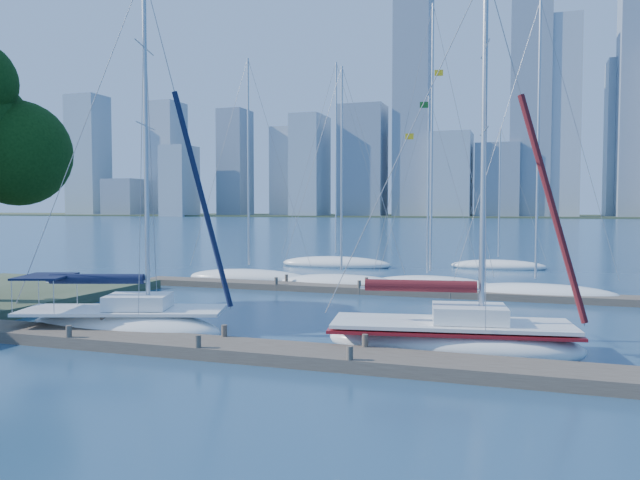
% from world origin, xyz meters
% --- Properties ---
extents(ground, '(700.00, 700.00, 0.00)m').
position_xyz_m(ground, '(0.00, 0.00, 0.00)').
color(ground, navy).
rests_on(ground, ground).
extents(near_dock, '(26.00, 2.00, 0.40)m').
position_xyz_m(near_dock, '(0.00, 0.00, 0.20)').
color(near_dock, '#463C33').
rests_on(near_dock, ground).
extents(far_dock, '(30.00, 1.80, 0.36)m').
position_xyz_m(far_dock, '(2.00, 16.00, 0.18)').
color(far_dock, '#463C33').
rests_on(far_dock, ground).
extents(far_shore, '(800.00, 100.00, 1.50)m').
position_xyz_m(far_shore, '(0.00, 320.00, 0.00)').
color(far_shore, '#38472D').
rests_on(far_shore, ground).
extents(sailboat_navy, '(8.65, 5.13, 14.19)m').
position_xyz_m(sailboat_navy, '(-4.77, 1.83, 1.15)').
color(sailboat_navy, white).
rests_on(sailboat_navy, ground).
extents(sailboat_maroon, '(8.88, 4.16, 13.13)m').
position_xyz_m(sailboat_maroon, '(7.48, 2.86, 1.00)').
color(sailboat_maroon, white).
rests_on(sailboat_maroon, ground).
extents(bg_boat_0, '(8.63, 2.52, 14.80)m').
position_xyz_m(bg_boat_0, '(-7.40, 18.77, 0.29)').
color(bg_boat_0, white).
rests_on(bg_boat_0, ground).
extents(bg_boat_1, '(7.94, 2.80, 13.59)m').
position_xyz_m(bg_boat_1, '(-0.78, 17.69, 0.28)').
color(bg_boat_1, white).
rests_on(bg_boat_1, ground).
extents(bg_boat_2, '(6.91, 3.88, 11.74)m').
position_xyz_m(bg_boat_2, '(4.21, 18.88, 0.24)').
color(bg_boat_2, white).
rests_on(bg_boat_2, ground).
extents(bg_boat_3, '(7.94, 4.47, 16.90)m').
position_xyz_m(bg_boat_3, '(4.50, 18.20, 0.33)').
color(bg_boat_3, white).
rests_on(bg_boat_3, ground).
extents(bg_boat_4, '(8.85, 4.19, 15.95)m').
position_xyz_m(bg_boat_4, '(10.29, 16.64, 0.30)').
color(bg_boat_4, white).
rests_on(bg_boat_4, ground).
extents(bg_boat_6, '(9.42, 3.26, 16.90)m').
position_xyz_m(bg_boat_6, '(-4.98, 30.24, 0.31)').
color(bg_boat_6, white).
rests_on(bg_boat_6, ground).
extents(bg_boat_7, '(7.65, 4.29, 11.45)m').
position_xyz_m(bg_boat_7, '(7.67, 32.90, 0.24)').
color(bg_boat_7, white).
rests_on(bg_boat_7, ground).
extents(skyline, '(503.14, 51.31, 117.19)m').
position_xyz_m(skyline, '(26.43, 290.41, 36.32)').
color(skyline, gray).
rests_on(skyline, ground).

